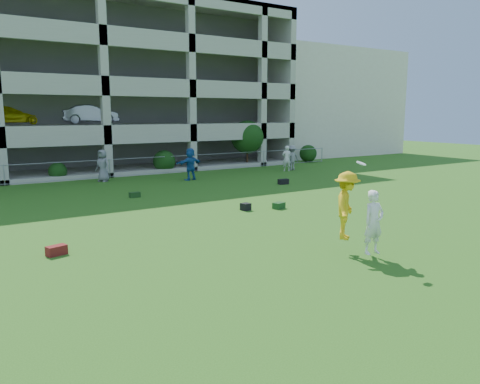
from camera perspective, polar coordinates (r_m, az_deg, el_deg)
ground at (r=14.12m, az=8.58°, el=-7.12°), size 100.00×100.00×0.00m
stucco_building at (r=49.77m, az=7.25°, el=10.62°), size 16.00×14.00×10.00m
bystander_c at (r=29.03m, az=-16.39°, el=3.10°), size 1.01×1.11×1.91m
bystander_d at (r=28.66m, az=-6.07°, el=3.41°), size 1.90×0.95×1.96m
bystander_e at (r=33.10m, az=5.69°, el=4.10°), size 0.76×0.61×1.79m
bystander_f at (r=33.72m, az=6.34°, el=4.17°), size 1.18×0.70×1.78m
bag_red_a at (r=14.53m, az=-21.46°, el=-6.64°), size 0.61×0.44×0.28m
bag_green_c at (r=20.10m, az=4.76°, el=-1.65°), size 0.58×0.48×0.26m
crate_d at (r=19.66m, az=0.69°, el=-1.81°), size 0.39×0.39×0.30m
bag_black_e at (r=27.00m, az=5.30°, el=1.27°), size 0.63×0.36×0.30m
bag_green_g at (r=23.25m, az=-12.72°, el=-0.33°), size 0.51×0.32×0.25m
frisbee_contest at (r=13.67m, az=13.55°, el=-2.04°), size 1.44×1.69×2.61m
parking_garage at (r=38.90m, az=-19.94°, el=11.94°), size 30.00×14.00×12.00m
fence at (r=30.64m, az=-15.62°, el=2.82°), size 36.06×0.06×1.20m
shrub_row at (r=32.85m, az=-8.38°, el=5.07°), size 34.38×2.52×3.50m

